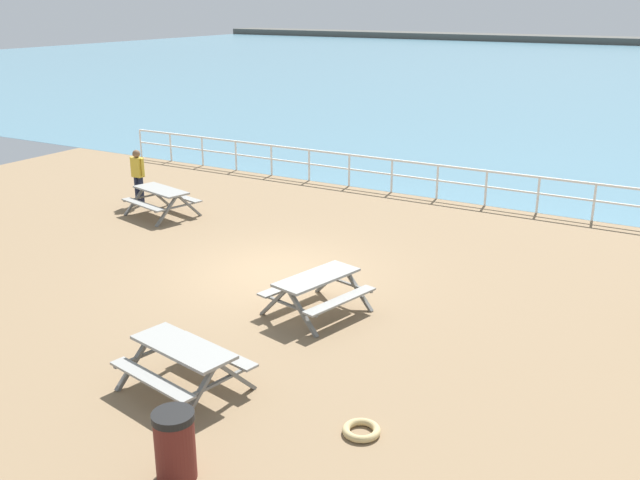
{
  "coord_description": "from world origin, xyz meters",
  "views": [
    {
      "loc": [
        8.46,
        -12.5,
        5.86
      ],
      "look_at": [
        0.88,
        0.43,
        0.8
      ],
      "focal_mm": 40.19,
      "sensor_mm": 36.0,
      "label": 1
    }
  ],
  "objects": [
    {
      "name": "sea_band",
      "position": [
        0.0,
        52.75,
        0.0
      ],
      "size": [
        142.0,
        90.0,
        0.01
      ],
      "primitive_type": "cube",
      "color": "teal",
      "rests_on": "ground"
    },
    {
      "name": "ground_plane",
      "position": [
        0.0,
        0.0,
        -0.1
      ],
      "size": [
        30.0,
        24.0,
        0.2
      ],
      "primitive_type": "cube",
      "color": "#846B4C"
    },
    {
      "name": "picnic_table_far_left",
      "position": [
        -5.29,
        2.09,
        0.58
      ],
      "size": [
        2.1,
        1.89,
        0.8
      ],
      "rotation": [
        0.0,
        0.0,
        -0.24
      ],
      "color": "gray",
      "rests_on": "ground"
    },
    {
      "name": "rope_coil",
      "position": [
        4.55,
        -4.66,
        0.06
      ],
      "size": [
        0.55,
        0.55,
        0.11
      ],
      "primitive_type": "torus",
      "color": "tan",
      "rests_on": "ground"
    },
    {
      "name": "litter_bin",
      "position": [
        2.94,
        -6.73,
        0.48
      ],
      "size": [
        0.55,
        0.55,
        0.95
      ],
      "color": "#591E19",
      "rests_on": "ground"
    },
    {
      "name": "picnic_table_near_right",
      "position": [
        1.9,
        -1.42,
        0.58
      ],
      "size": [
        1.88,
        2.09,
        0.8
      ],
      "rotation": [
        0.0,
        0.0,
        1.34
      ],
      "color": "gray",
      "rests_on": "ground"
    },
    {
      "name": "picnic_table_near_left",
      "position": [
        1.6,
        -4.99,
        0.58
      ],
      "size": [
        2.05,
        1.83,
        0.8
      ],
      "rotation": [
        0.0,
        0.0,
        -0.19
      ],
      "color": "gray",
      "rests_on": "ground"
    },
    {
      "name": "seaward_railing",
      "position": [
        -0.0,
        7.75,
        0.73
      ],
      "size": [
        23.07,
        0.07,
        1.08
      ],
      "color": "white",
      "rests_on": "ground"
    },
    {
      "name": "visitor",
      "position": [
        -6.67,
        2.63,
        0.95
      ],
      "size": [
        0.53,
        0.23,
        1.66
      ],
      "rotation": [
        0.0,
        0.0,
        4.7
      ],
      "color": "#1E2338",
      "rests_on": "ground"
    }
  ]
}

